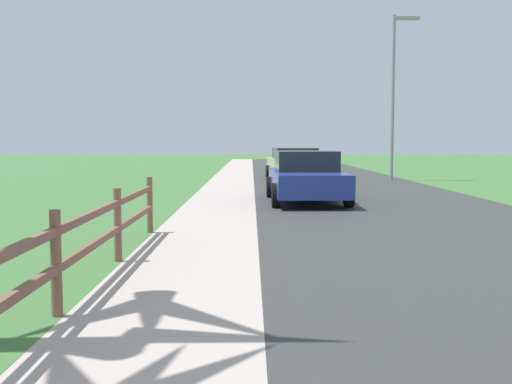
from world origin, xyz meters
The scene contains 8 objects.
ground_plane centered at (0.00, 25.00, 0.00)m, with size 120.00×120.00×0.00m, color #416D38.
road_asphalt centered at (3.50, 27.00, 0.00)m, with size 7.00×66.00×0.01m, color #353535.
curb_concrete centered at (-3.00, 27.00, 0.00)m, with size 6.00×66.00×0.01m, color #B3A29A.
grass_verge centered at (-4.50, 27.00, 0.01)m, with size 5.00×66.00×0.00m, color #416D38.
rail_fence centered at (-2.06, 5.81, 0.63)m, with size 0.11×11.37×1.08m.
parked_suv_blue centered at (1.48, 17.47, 0.72)m, with size 2.23×4.93×1.47m.
parked_car_beige centered at (1.73, 26.22, 0.77)m, with size 2.36×4.97×1.47m.
street_lamp centered at (6.23, 26.92, 4.25)m, with size 1.17×0.20×7.26m.
Camera 1 is at (-0.12, -0.19, 1.75)m, focal length 42.89 mm.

